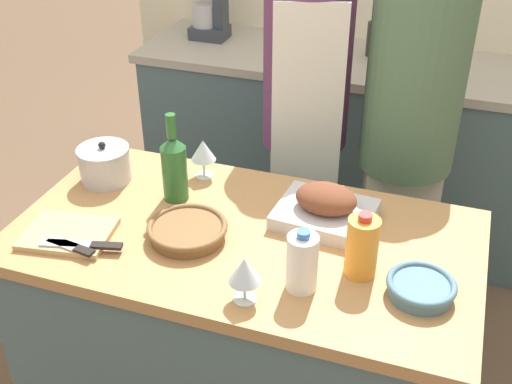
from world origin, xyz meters
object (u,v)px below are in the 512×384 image
Objects in this scene: mixing_bowl at (421,287)px; person_cook_aproned at (305,111)px; condiment_bottle_short at (440,52)px; person_cook_guest at (408,134)px; juice_jug at (362,246)px; knife_chef at (84,245)px; wicker_basket at (187,230)px; wine_glass_left at (203,151)px; stand_mixer at (209,10)px; stock_pot at (105,164)px; cutting_board at (68,234)px; knife_paring at (72,247)px; roasting_pan at (325,208)px; milk_jug at (302,262)px; condiment_bottle_extra at (381,42)px; condiment_bottle_tall at (372,39)px; wine_bottle_green at (174,166)px; wine_glass_right at (245,271)px.

person_cook_aproned is at bearing 122.57° from mixing_bowl.
condiment_bottle_short is 0.71m from person_cook_guest.
juice_jug is 0.76m from knife_chef.
wine_glass_left is at bearing 105.14° from wicker_basket.
mixing_bowl is 1.34× the size of wine_glass_left.
wicker_basket is 0.68× the size of stand_mixer.
person_cook_aproned is 1.02× the size of person_cook_guest.
cutting_board is at bearing -79.34° from stock_pot.
stock_pot is at bearing 106.94° from knife_paring.
condiment_bottle_short is at bearing 81.30° from roasting_pan.
milk_jug is 0.11× the size of person_cook_guest.
juice_jug is (0.50, 0.00, 0.06)m from wicker_basket.
wine_glass_left reaches higher than mixing_bowl.
person_cook_guest is at bearing 50.56° from knife_paring.
stock_pot is at bearing -126.04° from condiment_bottle_short.
wicker_basket is 1.12× the size of condiment_bottle_extra.
cutting_board is 0.99m from mixing_bowl.
condiment_bottle_tall is (0.81, 0.02, -0.06)m from stand_mixer.
condiment_bottle_tall is 0.32m from condiment_bottle_short.
person_cook_aproned reaches higher than wicker_basket.
wine_bottle_green is at bearing -176.64° from roasting_pan.
roasting_pan is 1.76× the size of condiment_bottle_short.
wicker_basket is 0.81m from person_cook_aproned.
condiment_bottle_tall is at bearing 71.29° from cutting_board.
wine_glass_right is at bearing -32.55° from stock_pot.
wine_glass_right is at bearing -38.53° from wicker_basket.
juice_jug is 1.20× the size of knife_paring.
wicker_basket is at bearing -135.88° from person_cook_guest.
cutting_board is at bearing -111.11° from condiment_bottle_extra.
cutting_board is 2.06× the size of wine_glass_left.
knife_chef is at bearing -168.12° from juice_jug.
wine_bottle_green is at bearing 163.95° from juice_jug.
knife_chef and knife_paring have the same top height.
mixing_bowl is 0.45m from wine_glass_right.
wine_bottle_green is 0.37m from knife_chef.
knife_paring is at bearing -48.43° from cutting_board.
juice_jug is 1.06× the size of condiment_bottle_tall.
mixing_bowl is 0.84m from wine_glass_left.
knife_chef is 0.03m from knife_paring.
wicker_basket is 0.85× the size of cutting_board.
juice_jug is at bearing -81.72° from person_cook_aproned.
wine_bottle_green reaches higher than knife_chef.
knife_chef is 0.68× the size of stand_mixer.
condiment_bottle_extra reaches higher than wine_glass_left.
stock_pot is (-0.39, 0.21, 0.03)m from wicker_basket.
milk_jug is at bearing -85.57° from condiment_bottle_tall.
condiment_bottle_extra is (0.04, 1.68, 0.04)m from wine_glass_right.
wine_glass_left reaches higher than knife_paring.
condiment_bottle_extra reaches higher than stock_pot.
juice_jug is 0.88m from person_cook_aproned.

